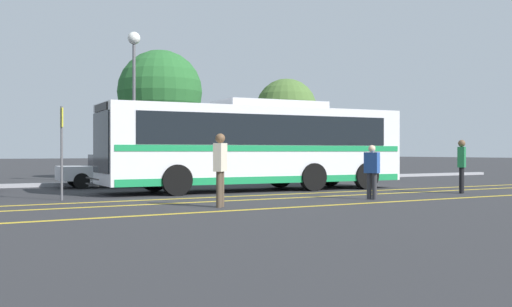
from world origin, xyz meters
TOP-DOWN VIEW (x-y plane):
  - ground_plane at (0.00, 0.00)m, footprint 220.00×220.00m
  - lane_strip_0 at (-1.18, -2.38)m, footprint 31.12×0.20m
  - lane_strip_1 at (-1.18, -3.80)m, footprint 31.12×0.20m
  - lane_strip_2 at (-1.18, -6.38)m, footprint 31.12×0.20m
  - curb_strip at (-1.18, 5.97)m, footprint 39.12×0.36m
  - transit_bus at (-1.17, -0.19)m, footprint 11.55×3.24m
  - parked_car_1 at (-5.16, 4.49)m, footprint 4.14×2.08m
  - pedestrian_0 at (-0.27, -5.45)m, footprint 0.38×0.47m
  - pedestrian_1 at (4.10, -4.96)m, footprint 0.47×0.41m
  - pedestrian_2 at (-5.25, -5.44)m, footprint 0.46×0.44m
  - bus_stop_sign at (-8.27, -1.27)m, footprint 0.07×0.40m
  - street_lamp at (-3.37, 7.01)m, footprint 0.56×0.56m
  - tree_0 at (-0.95, 10.12)m, footprint 4.33×4.33m
  - tree_1 at (5.43, 8.02)m, footprint 3.29×3.29m

SIDE VIEW (x-z plane):
  - ground_plane at x=0.00m, z-range 0.00..0.00m
  - lane_strip_0 at x=-1.18m, z-range 0.00..0.01m
  - lane_strip_1 at x=-1.18m, z-range 0.00..0.01m
  - lane_strip_2 at x=-1.18m, z-range 0.00..0.01m
  - curb_strip at x=-1.18m, z-range 0.00..0.15m
  - parked_car_1 at x=-5.16m, z-range 0.02..1.31m
  - pedestrian_0 at x=-0.27m, z-range 0.10..1.70m
  - pedestrian_1 at x=4.10m, z-range 0.13..1.94m
  - pedestrian_2 at x=-5.25m, z-range 0.14..2.01m
  - transit_bus at x=-1.17m, z-range 0.08..3.32m
  - bus_stop_sign at x=-8.27m, z-range 0.35..3.07m
  - tree_1 at x=5.43m, z-range 1.01..6.34m
  - tree_0 at x=-0.95m, z-range 1.14..7.78m
  - street_lamp at x=-3.37m, z-range 1.74..8.54m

